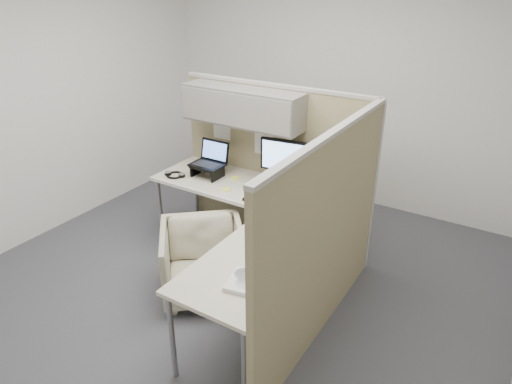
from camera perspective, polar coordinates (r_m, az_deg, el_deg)
The scene contains 19 objects.
ground at distance 4.20m, azimuth -3.02°, elevation -11.47°, with size 4.50×4.50×0.00m, color #414247.
partition_back at distance 4.40m, azimuth 0.50°, elevation 6.62°, with size 2.00×0.36×1.63m.
partition_right at distance 3.33m, azimuth 8.86°, elevation -5.64°, with size 0.07×2.03×1.63m.
desk at distance 3.86m, azimuth -0.66°, elevation -2.94°, with size 2.00×1.98×0.73m.
office_chair at distance 3.94m, azimuth -6.62°, elevation -8.20°, with size 0.68×0.64×0.70m, color beige.
monitor_left at distance 4.15m, azimuth 3.45°, elevation 4.02°, with size 0.44×0.20×0.47m.
monitor_right at distance 3.86m, azimuth 8.73°, elevation 2.01°, with size 0.38×0.28×0.47m.
laptop_station at distance 4.49m, azimuth -5.90°, elevation 3.59°, with size 0.32×0.27×0.33m.
keyboard at distance 3.94m, azimuth 1.85°, elevation -1.43°, with size 0.49×0.16×0.02m, color black.
mouse at distance 3.74m, azimuth 6.07°, elevation -2.96°, with size 0.10×0.07×0.04m, color black.
travel_mug at distance 4.06m, azimuth 5.74°, elevation 0.61°, with size 0.09×0.09×0.19m.
soda_can_green at distance 3.63m, azimuth 8.57°, elevation -3.34°, with size 0.07×0.07×0.12m, color black.
soda_can_silver at distance 3.90m, azimuth 6.96°, elevation -1.08°, with size 0.07×0.07×0.12m, color #B21E1E.
sticky_note_c at distance 4.45m, azimuth -2.69°, elevation 1.75°, with size 0.08×0.08×0.01m, color yellow.
sticky_note_a at distance 4.22m, azimuth -3.76°, elevation 0.33°, with size 0.08×0.08×0.01m, color yellow.
sticky_note_b at distance 4.01m, azimuth -0.69°, elevation -0.99°, with size 0.08×0.08×0.01m, color yellow.
headphones at distance 4.56m, azimuth -10.10°, elevation 2.14°, with size 0.21×0.21×0.03m.
paper_stack at distance 2.98m, azimuth -1.45°, elevation -11.11°, with size 0.25×0.29×0.03m.
desk_clock at distance 3.34m, azimuth 2.48°, elevation -5.99°, with size 0.07×0.11×0.10m.
Camera 1 is at (1.96, -2.72, 2.53)m, focal length 32.00 mm.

